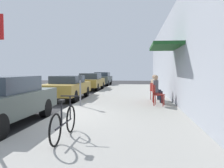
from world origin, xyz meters
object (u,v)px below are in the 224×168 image
Objects in this scene: parked_car_3 at (102,78)px; cafe_chair_2 at (154,90)px; parking_meter at (80,88)px; bicycle_0 at (64,122)px; parked_car_0 at (1,100)px; cafe_chair_0 at (157,94)px; parked_car_2 at (90,81)px; parked_car_1 at (67,87)px; seated_patron_1 at (157,88)px; cafe_chair_1 at (156,92)px; seated_patron_2 at (155,86)px.

cafe_chair_2 is (4.80, -13.48, -0.13)m from parked_car_3.
parking_meter is 4.72m from bicycle_0.
parking_meter is 4.03m from cafe_chair_2.
parked_car_0 is 5.06× the size of cafe_chair_0.
parking_meter is 0.77× the size of bicycle_0.
parked_car_0 is 12.70m from parked_car_2.
cafe_chair_0 is at bearing -28.51° from parked_car_1.
parked_car_2 is at bearing 121.02° from seated_patron_1.
parking_meter is 3.55m from cafe_chair_1.
parked_car_1 reaches higher than cafe_chair_0.
cafe_chair_1 is at bearing 90.13° from cafe_chair_0.
parked_car_0 reaches higher than seated_patron_1.
parking_meter is at bearing -63.50° from parked_car_1.
parked_car_0 is 1.00× the size of parked_car_2.
parked_car_2 is at bearing -90.00° from parked_car_3.
parked_car_2 is at bearing 123.98° from cafe_chair_2.
cafe_chair_2 is 0.67× the size of seated_patron_2.
seated_patron_2 reaches higher than parked_car_1.
parked_car_2 is (0.00, 12.70, -0.02)m from parked_car_0.
parked_car_0 is 3.57m from parking_meter.
cafe_chair_1 is at bearing 43.91° from parked_car_0.
parked_car_1 is at bearing 160.70° from seated_patron_1.
parked_car_3 is at bearing 109.61° from cafe_chair_2.
parked_car_1 is 4.86m from cafe_chair_2.
cafe_chair_1 is (4.80, -8.08, -0.10)m from parked_car_2.
parked_car_3 is 15.21m from cafe_chair_1.
cafe_chair_2 is (4.80, -0.75, -0.08)m from parked_car_1.
cafe_chair_1 is at bearing -93.60° from seated_patron_2.
parked_car_3 is 14.31m from seated_patron_2.
bicycle_0 is (2.37, -7.74, -0.22)m from parked_car_1.
bicycle_0 is at bearing -73.00° from parked_car_1.
seated_patron_2 is at bearing -8.52° from parked_car_1.
parked_car_2 reaches higher than cafe_chair_2.
parked_car_2 is 9.43m from seated_patron_1.
cafe_chair_1 is at bearing 23.41° from parking_meter.
parked_car_3 is 3.33× the size of parking_meter.
seated_patron_2 is at bearing 49.01° from parked_car_0.
parked_car_2 is at bearing 120.70° from cafe_chair_1.
parked_car_0 is at bearing -115.76° from parking_meter.
parking_meter reaches higher than bicycle_0.
parked_car_0 reaches higher than parked_car_2.
parking_meter reaches higher than seated_patron_2.
cafe_chair_0 is 0.67× the size of seated_patron_1.
parking_meter is 4.08m from seated_patron_2.
parked_car_1 is at bearing 160.47° from cafe_chair_1.
cafe_chair_1 is at bearing -179.18° from seated_patron_1.
cafe_chair_0 is at bearing 8.76° from parking_meter.
seated_patron_1 is 0.97m from cafe_chair_2.
parked_car_1 is at bearing 90.00° from parked_car_0.
parked_car_1 is at bearing 171.48° from seated_patron_2.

